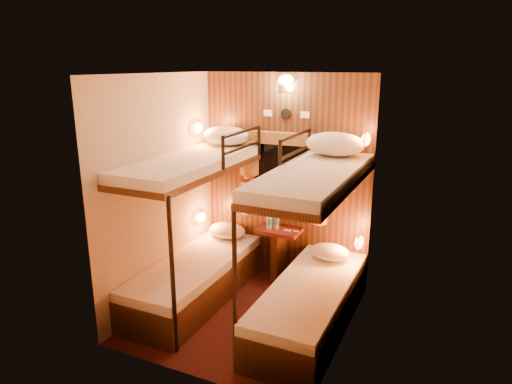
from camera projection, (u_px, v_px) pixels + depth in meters
The scene contains 22 objects.
floor at pixel (247, 314), 4.69m from camera, with size 2.10×2.10×0.00m, color #37150F.
ceiling at pixel (246, 74), 4.04m from camera, with size 2.10×2.10×0.00m, color silver.
wall_back at pixel (286, 179), 5.28m from camera, with size 2.40×2.40×0.00m, color #C6B293.
wall_front at pixel (186, 240), 3.45m from camera, with size 2.40×2.40×0.00m, color #C6B293.
wall_left at pixel (161, 191), 4.77m from camera, with size 2.40×2.40×0.00m, color #C6B293.
wall_right at pixel (350, 217), 3.96m from camera, with size 2.40×2.40×0.00m, color #C6B293.
back_panel at pixel (286, 179), 5.27m from camera, with size 2.00×0.03×2.40m, color black.
bunk_left at pixel (195, 251), 4.86m from camera, with size 0.72×1.90×1.82m.
bunk_right at pixel (311, 274), 4.34m from camera, with size 0.72×1.90×1.82m.
window at pixel (285, 181), 5.25m from camera, with size 1.00×0.12×0.79m.
curtains at pixel (284, 175), 5.20m from camera, with size 1.10×0.22×1.00m.
back_fixtures at pixel (286, 87), 4.96m from camera, with size 0.54×0.09×0.48m.
reading_lamps at pixel (274, 182), 4.97m from camera, with size 2.00×0.20×1.25m.
table at pixel (279, 248), 5.32m from camera, with size 0.50×0.34×0.66m.
bottle_left at pixel (269, 220), 5.23m from camera, with size 0.07×0.07×0.24m.
bottle_right at pixel (276, 220), 5.24m from camera, with size 0.07×0.07×0.26m.
sachet_a at pixel (287, 230), 5.20m from camera, with size 0.09×0.06×0.01m, color silver.
sachet_b at pixel (296, 231), 5.18m from camera, with size 0.06×0.05×0.00m, color silver.
pillow_lower_left at pixel (227, 230), 5.50m from camera, with size 0.46×0.33×0.18m, color white.
pillow_lower_right at pixel (330, 252), 4.89m from camera, with size 0.43×0.31×0.17m, color white.
pillow_upper_left at pixel (226, 136), 5.20m from camera, with size 0.55×0.39×0.22m, color white.
pillow_upper_right at pixel (335, 144), 4.59m from camera, with size 0.61×0.43×0.24m, color white.
Camera 1 is at (1.83, -3.75, 2.49)m, focal length 32.00 mm.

